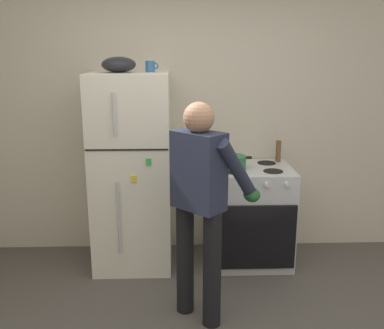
{
  "coord_description": "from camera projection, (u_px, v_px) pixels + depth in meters",
  "views": [
    {
      "loc": [
        -0.12,
        -2.23,
        1.93
      ],
      "look_at": [
        -0.01,
        1.32,
        1.0
      ],
      "focal_mm": 41.06,
      "sensor_mm": 36.0,
      "label": 1
    }
  ],
  "objects": [
    {
      "name": "pepper_mill",
      "position": [
        278.0,
        151.0,
        4.13
      ],
      "size": [
        0.05,
        0.05,
        0.2
      ],
      "primitive_type": "cylinder",
      "color": "brown",
      "rests_on": "stove_range"
    },
    {
      "name": "coffee_mug",
      "position": [
        150.0,
        66.0,
        3.75
      ],
      "size": [
        0.11,
        0.08,
        0.1
      ],
      "color": "#2D6093",
      "rests_on": "refrigerator"
    },
    {
      "name": "kitchen_wall_back",
      "position": [
        191.0,
        112.0,
        4.19
      ],
      "size": [
        6.0,
        0.1,
        2.7
      ],
      "primitive_type": "cube",
      "color": "beige",
      "rests_on": "ground"
    },
    {
      "name": "mixing_bowl",
      "position": [
        119.0,
        65.0,
        3.68
      ],
      "size": [
        0.29,
        0.29,
        0.13
      ],
      "primitive_type": "ellipsoid",
      "color": "black",
      "rests_on": "refrigerator"
    },
    {
      "name": "red_pot",
      "position": [
        233.0,
        162.0,
        3.88
      ],
      "size": [
        0.33,
        0.23,
        0.12
      ],
      "color": "#236638",
      "rests_on": "stove_range"
    },
    {
      "name": "person_cook",
      "position": [
        202.0,
        194.0,
        3.06
      ],
      "size": [
        0.65,
        0.68,
        1.6
      ],
      "color": "black",
      "rests_on": "ground"
    },
    {
      "name": "stove_range",
      "position": [
        248.0,
        215.0,
        4.05
      ],
      "size": [
        0.76,
        0.67,
        0.91
      ],
      "color": "silver",
      "rests_on": "ground"
    },
    {
      "name": "refrigerator",
      "position": [
        132.0,
        172.0,
        3.92
      ],
      "size": [
        0.68,
        0.72,
        1.74
      ],
      "color": "silver",
      "rests_on": "ground"
    }
  ]
}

